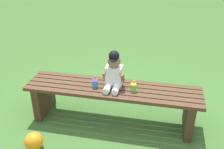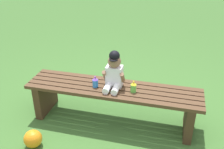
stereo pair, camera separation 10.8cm
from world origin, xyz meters
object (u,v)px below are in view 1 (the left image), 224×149
park_bench (113,98)px  child_figure (114,72)px  toy_ball (34,141)px  sippy_cup_right (134,86)px  sippy_cup_left (95,82)px

park_bench → child_figure: (0.01, 0.02, 0.31)m
child_figure → toy_ball: bearing=-136.8°
sippy_cup_right → sippy_cup_left: bearing=180.0°
child_figure → sippy_cup_left: child_figure is taller
park_bench → sippy_cup_right: 0.30m
park_bench → sippy_cup_left: size_ratio=15.07×
sippy_cup_left → toy_ball: (-0.47, -0.57, -0.40)m
sippy_cup_left → sippy_cup_right: size_ratio=1.00×
child_figure → toy_ball: size_ratio=2.25×
sippy_cup_left → toy_ball: sippy_cup_left is taller
park_bench → child_figure: 0.31m
sippy_cup_left → toy_ball: bearing=-129.7°
child_figure → sippy_cup_right: child_figure is taller
child_figure → toy_ball: 1.04m
sippy_cup_right → toy_ball: 1.12m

